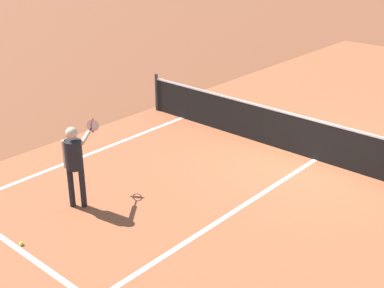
# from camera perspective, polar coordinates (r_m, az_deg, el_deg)

# --- Properties ---
(ground_plane) EXTENTS (60.00, 60.00, 0.00)m
(ground_plane) POSITION_cam_1_polar(r_m,az_deg,el_deg) (12.21, 13.32, -1.69)
(ground_plane) COLOR brown
(court_surface_inbounds) EXTENTS (10.62, 24.40, 0.00)m
(court_surface_inbounds) POSITION_cam_1_polar(r_m,az_deg,el_deg) (12.21, 13.32, -1.69)
(court_surface_inbounds) COLOR #9E5433
(court_surface_inbounds) RESTS_ON ground_plane
(line_center_service) EXTENTS (0.10, 6.40, 0.01)m
(line_center_service) POSITION_cam_1_polar(r_m,az_deg,el_deg) (9.78, 4.10, -7.69)
(line_center_service) COLOR white
(line_center_service) RESTS_ON ground_plane
(net) EXTENTS (10.26, 0.09, 1.07)m
(net) POSITION_cam_1_polar(r_m,az_deg,el_deg) (12.01, 13.53, 0.44)
(net) COLOR #33383D
(net) RESTS_ON ground_plane
(player_near) EXTENTS (0.69, 1.08, 1.62)m
(player_near) POSITION_cam_1_polar(r_m,az_deg,el_deg) (9.84, -12.71, -1.47)
(player_near) COLOR black
(player_near) RESTS_ON ground_plane
(tennis_ball_mid_court) EXTENTS (0.07, 0.07, 0.07)m
(tennis_ball_mid_court) POSITION_cam_1_polar(r_m,az_deg,el_deg) (9.36, -18.15, -10.30)
(tennis_ball_mid_court) COLOR #CCE033
(tennis_ball_mid_court) RESTS_ON ground_plane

